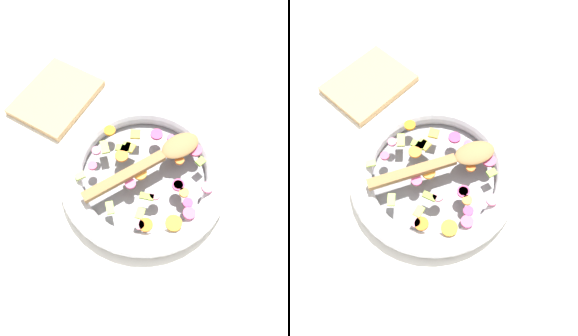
% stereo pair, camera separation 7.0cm
% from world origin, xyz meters
% --- Properties ---
extents(ground_plane, '(4.00, 4.00, 0.00)m').
position_xyz_m(ground_plane, '(0.00, 0.00, 0.00)').
color(ground_plane, silver).
extents(skillet, '(0.37, 0.37, 0.05)m').
position_xyz_m(skillet, '(0.00, 0.00, 0.02)').
color(skillet, slate).
rests_on(skillet, ground_plane).
extents(chopped_vegetables, '(0.24, 0.28, 0.01)m').
position_xyz_m(chopped_vegetables, '(0.01, 0.02, 0.05)').
color(chopped_vegetables, orange).
rests_on(chopped_vegetables, skillet).
extents(wooden_spoon, '(0.27, 0.17, 0.01)m').
position_xyz_m(wooden_spoon, '(-0.03, 0.01, 0.06)').
color(wooden_spoon, olive).
rests_on(wooden_spoon, chopped_vegetables).
extents(cutting_board, '(0.21, 0.17, 0.02)m').
position_xyz_m(cutting_board, '(-0.08, -0.31, 0.01)').
color(cutting_board, tan).
rests_on(cutting_board, ground_plane).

